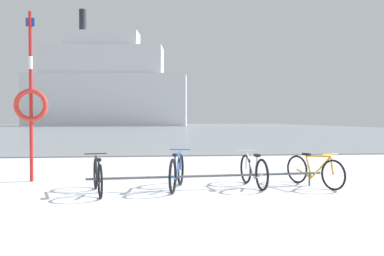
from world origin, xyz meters
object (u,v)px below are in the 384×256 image
at_px(bicycle_0, 98,176).
at_px(bicycle_1, 177,172).
at_px(bicycle_3, 314,171).
at_px(bicycle_2, 253,171).
at_px(ferry_ship, 106,87).
at_px(rescue_post, 31,101).

xyz_separation_m(bicycle_0, bicycle_1, (1.60, 0.30, 0.02)).
bearing_deg(bicycle_3, bicycle_2, 175.44).
distance_m(bicycle_2, bicycle_3, 1.35).
bearing_deg(ferry_ship, bicycle_1, -82.37).
height_order(bicycle_1, bicycle_3, bicycle_1).
bearing_deg(bicycle_3, rescue_post, 167.80).
distance_m(bicycle_0, ferry_ship, 81.83).
relative_size(bicycle_0, rescue_post, 0.42).
xyz_separation_m(bicycle_1, bicycle_3, (3.03, 0.01, -0.02)).
bearing_deg(bicycle_3, bicycle_0, -176.08).
height_order(bicycle_0, bicycle_3, bicycle_0).
height_order(bicycle_0, bicycle_2, bicycle_2).
distance_m(bicycle_0, bicycle_3, 4.64).
xyz_separation_m(bicycle_1, rescue_post, (-3.38, 1.40, 1.53)).
relative_size(bicycle_0, bicycle_1, 1.00).
bearing_deg(bicycle_2, rescue_post, 165.84).
distance_m(bicycle_2, ferry_ship, 81.84).
relative_size(bicycle_0, bicycle_3, 1.07).
relative_size(bicycle_0, ferry_ship, 0.05).
bearing_deg(bicycle_0, rescue_post, 136.23).
bearing_deg(bicycle_0, bicycle_1, 10.71).
distance_m(bicycle_1, rescue_post, 3.96).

